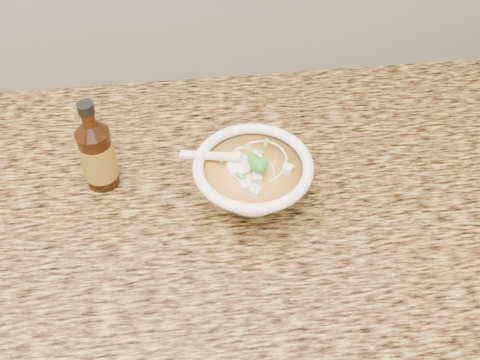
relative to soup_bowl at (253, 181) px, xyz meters
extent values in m
cube|color=black|center=(-0.38, 0.01, -0.51)|extent=(4.00, 0.65, 0.86)
cube|color=#A1873B|center=(-0.38, 0.01, -0.06)|extent=(4.00, 0.68, 0.04)
cylinder|color=white|center=(0.00, 0.00, -0.04)|extent=(0.08, 0.08, 0.01)
torus|color=white|center=(0.00, 0.00, 0.03)|extent=(0.18, 0.18, 0.02)
torus|color=beige|center=(-0.01, 0.01, 0.03)|extent=(0.11, 0.11, 0.00)
torus|color=beige|center=(-0.01, 0.00, 0.02)|extent=(0.07, 0.07, 0.00)
torus|color=beige|center=(0.01, -0.02, 0.02)|extent=(0.09, 0.09, 0.00)
torus|color=beige|center=(-0.02, 0.01, 0.02)|extent=(0.09, 0.09, 0.00)
torus|color=beige|center=(-0.01, -0.01, 0.02)|extent=(0.12, 0.12, 0.00)
torus|color=beige|center=(-0.01, -0.01, 0.02)|extent=(0.11, 0.11, 0.00)
torus|color=beige|center=(-0.01, -0.01, 0.02)|extent=(0.11, 0.11, 0.00)
torus|color=beige|center=(-0.01, 0.01, 0.02)|extent=(0.09, 0.09, 0.00)
torus|color=beige|center=(0.02, 0.01, 0.01)|extent=(0.13, 0.13, 0.00)
torus|color=beige|center=(0.00, 0.00, 0.01)|extent=(0.06, 0.06, 0.00)
cube|color=silver|center=(0.01, 0.02, 0.03)|extent=(0.01, 0.01, 0.01)
cube|color=silver|center=(-0.04, -0.01, 0.03)|extent=(0.01, 0.01, 0.01)
cube|color=silver|center=(-0.01, -0.05, 0.03)|extent=(0.02, 0.02, 0.01)
cube|color=silver|center=(0.04, -0.01, 0.03)|extent=(0.02, 0.02, 0.02)
cube|color=silver|center=(-0.02, 0.01, 0.03)|extent=(0.02, 0.02, 0.01)
cube|color=silver|center=(0.01, -0.01, 0.03)|extent=(0.02, 0.02, 0.01)
cube|color=silver|center=(0.01, 0.01, 0.03)|extent=(0.02, 0.02, 0.02)
cube|color=silver|center=(-0.01, 0.04, 0.03)|extent=(0.02, 0.02, 0.02)
ellipsoid|color=#196014|center=(0.01, -0.01, 0.04)|extent=(0.03, 0.03, 0.03)
cylinder|color=#58B244|center=(-0.01, -0.04, 0.03)|extent=(0.02, 0.02, 0.01)
cylinder|color=#58B244|center=(-0.01, 0.05, 0.03)|extent=(0.02, 0.01, 0.01)
cylinder|color=#58B244|center=(0.02, 0.03, 0.03)|extent=(0.02, 0.01, 0.01)
cylinder|color=#58B244|center=(0.02, -0.03, 0.03)|extent=(0.01, 0.02, 0.01)
cylinder|color=#58B244|center=(0.03, 0.01, 0.03)|extent=(0.02, 0.02, 0.01)
cylinder|color=#58B244|center=(0.02, 0.05, 0.03)|extent=(0.02, 0.01, 0.01)
cylinder|color=#58B244|center=(-0.05, -0.01, 0.03)|extent=(0.01, 0.02, 0.01)
cylinder|color=#58B244|center=(-0.04, -0.01, 0.03)|extent=(0.02, 0.01, 0.01)
ellipsoid|color=white|center=(-0.02, 0.01, 0.03)|extent=(0.04, 0.04, 0.02)
cube|color=white|center=(-0.06, 0.03, 0.04)|extent=(0.10, 0.05, 0.03)
cylinder|color=#3C1A08|center=(-0.24, 0.07, 0.01)|extent=(0.07, 0.07, 0.11)
cylinder|color=#3C1A08|center=(-0.24, 0.07, 0.10)|extent=(0.03, 0.03, 0.02)
cylinder|color=black|center=(-0.24, 0.07, 0.12)|extent=(0.03, 0.03, 0.02)
cylinder|color=red|center=(-0.24, 0.07, 0.01)|extent=(0.07, 0.07, 0.07)
camera|label=1|loc=(-0.09, -0.62, 0.69)|focal=45.00mm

